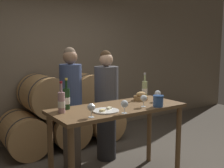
# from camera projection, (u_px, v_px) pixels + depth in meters

# --- Properties ---
(stone_wall_back) EXTENTS (10.00, 0.12, 3.20)m
(stone_wall_back) POSITION_uv_depth(u_px,v_px,m) (51.00, 49.00, 4.66)
(stone_wall_back) COLOR #7F705B
(stone_wall_back) RESTS_ON ground_plane
(barrel_stack) EXTENTS (2.01, 0.82, 1.21)m
(barrel_stack) POSITION_uv_depth(u_px,v_px,m) (64.00, 113.00, 4.37)
(barrel_stack) COLOR tan
(barrel_stack) RESTS_ON ground_plane
(tasting_table) EXTENTS (1.59, 0.66, 0.95)m
(tasting_table) POSITION_uv_depth(u_px,v_px,m) (118.00, 119.00, 3.06)
(tasting_table) COLOR brown
(tasting_table) RESTS_ON ground_plane
(person_left) EXTENTS (0.29, 0.29, 1.64)m
(person_left) POSITION_uv_depth(u_px,v_px,m) (71.00, 107.00, 3.47)
(person_left) COLOR #4C4238
(person_left) RESTS_ON ground_plane
(person_right) EXTENTS (0.34, 0.34, 1.59)m
(person_right) POSITION_uv_depth(u_px,v_px,m) (106.00, 105.00, 3.78)
(person_right) COLOR #232326
(person_right) RESTS_ON ground_plane
(wine_bottle_red) EXTENTS (0.08, 0.08, 0.35)m
(wine_bottle_red) POSITION_uv_depth(u_px,v_px,m) (67.00, 99.00, 2.90)
(wine_bottle_red) COLOR #193819
(wine_bottle_red) RESTS_ON tasting_table
(wine_bottle_white) EXTENTS (0.08, 0.08, 0.34)m
(wine_bottle_white) POSITION_uv_depth(u_px,v_px,m) (145.00, 89.00, 3.55)
(wine_bottle_white) COLOR #ADBC7F
(wine_bottle_white) RESTS_ON tasting_table
(wine_bottle_rose) EXTENTS (0.08, 0.08, 0.33)m
(wine_bottle_rose) POSITION_uv_depth(u_px,v_px,m) (61.00, 102.00, 2.74)
(wine_bottle_rose) COLOR #BC8E93
(wine_bottle_rose) RESTS_ON tasting_table
(blue_crock) EXTENTS (0.13, 0.13, 0.13)m
(blue_crock) POSITION_uv_depth(u_px,v_px,m) (158.00, 101.00, 3.03)
(blue_crock) COLOR #335693
(blue_crock) RESTS_ON tasting_table
(bread_basket) EXTENTS (0.18, 0.18, 0.11)m
(bread_basket) POSITION_uv_depth(u_px,v_px,m) (141.00, 97.00, 3.40)
(bread_basket) COLOR #A87F4C
(bread_basket) RESTS_ON tasting_table
(cheese_plate) EXTENTS (0.29, 0.29, 0.04)m
(cheese_plate) POSITION_uv_depth(u_px,v_px,m) (106.00, 111.00, 2.81)
(cheese_plate) COLOR white
(cheese_plate) RESTS_ON tasting_table
(wine_glass_far_left) EXTENTS (0.08, 0.08, 0.14)m
(wine_glass_far_left) POSITION_uv_depth(u_px,v_px,m) (91.00, 108.00, 2.56)
(wine_glass_far_left) COLOR white
(wine_glass_far_left) RESTS_ON tasting_table
(wine_glass_left) EXTENTS (0.08, 0.08, 0.14)m
(wine_glass_left) POSITION_uv_depth(u_px,v_px,m) (124.00, 104.00, 2.72)
(wine_glass_left) COLOR white
(wine_glass_left) RESTS_ON tasting_table
(wine_glass_center) EXTENTS (0.08, 0.08, 0.14)m
(wine_glass_center) POSITION_uv_depth(u_px,v_px,m) (144.00, 99.00, 3.02)
(wine_glass_center) COLOR white
(wine_glass_center) RESTS_ON tasting_table
(wine_glass_right) EXTENTS (0.08, 0.08, 0.14)m
(wine_glass_right) POSITION_uv_depth(u_px,v_px,m) (158.00, 94.00, 3.33)
(wine_glass_right) COLOR white
(wine_glass_right) RESTS_ON tasting_table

